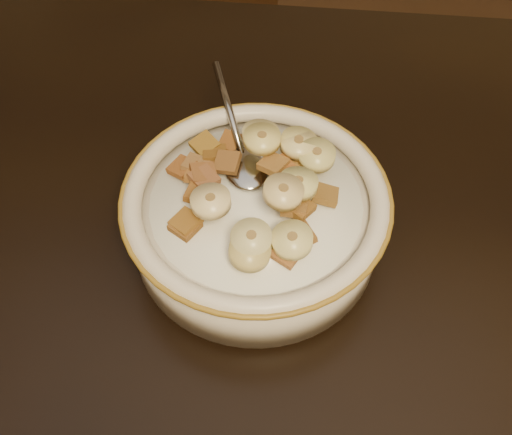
# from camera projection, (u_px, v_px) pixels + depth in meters

# --- Properties ---
(table) EXTENTS (1.42, 0.93, 0.04)m
(table) POSITION_uv_depth(u_px,v_px,m) (150.00, 330.00, 0.47)
(table) COLOR black
(table) RESTS_ON floor
(chair) EXTENTS (0.50, 0.50, 0.86)m
(chair) POSITION_uv_depth(u_px,v_px,m) (166.00, 146.00, 1.02)
(chair) COLOR black
(chair) RESTS_ON floor
(cereal_bowl) EXTENTS (0.21, 0.21, 0.05)m
(cereal_bowl) POSITION_uv_depth(u_px,v_px,m) (256.00, 221.00, 0.48)
(cereal_bowl) COLOR beige
(cereal_bowl) RESTS_ON table
(milk) EXTENTS (0.17, 0.17, 0.00)m
(milk) POSITION_uv_depth(u_px,v_px,m) (256.00, 202.00, 0.46)
(milk) COLOR white
(milk) RESTS_ON cereal_bowl
(spoon) EXTENTS (0.05, 0.06, 0.01)m
(spoon) POSITION_uv_depth(u_px,v_px,m) (246.00, 169.00, 0.48)
(spoon) COLOR gray
(spoon) RESTS_ON cereal_bowl
(cereal_square_0) EXTENTS (0.02, 0.02, 0.01)m
(cereal_square_0) POSITION_uv_depth(u_px,v_px,m) (199.00, 194.00, 0.45)
(cereal_square_0) COLOR brown
(cereal_square_0) RESTS_ON milk
(cereal_square_1) EXTENTS (0.03, 0.03, 0.01)m
(cereal_square_1) POSITION_uv_depth(u_px,v_px,m) (205.00, 145.00, 0.49)
(cereal_square_1) COLOR brown
(cereal_square_1) RESTS_ON milk
(cereal_square_2) EXTENTS (0.03, 0.03, 0.01)m
(cereal_square_2) POSITION_uv_depth(u_px,v_px,m) (185.00, 226.00, 0.44)
(cereal_square_2) COLOR brown
(cereal_square_2) RESTS_ON milk
(cereal_square_3) EXTENTS (0.02, 0.02, 0.01)m
(cereal_square_3) POSITION_uv_depth(u_px,v_px,m) (215.00, 154.00, 0.49)
(cereal_square_3) COLOR brown
(cereal_square_3) RESTS_ON milk
(cereal_square_4) EXTENTS (0.02, 0.02, 0.01)m
(cereal_square_4) POSITION_uv_depth(u_px,v_px,m) (302.00, 163.00, 0.48)
(cereal_square_4) COLOR brown
(cereal_square_4) RESTS_ON milk
(cereal_square_5) EXTENTS (0.02, 0.02, 0.01)m
(cereal_square_5) POSITION_uv_depth(u_px,v_px,m) (232.00, 143.00, 0.50)
(cereal_square_5) COLOR brown
(cereal_square_5) RESTS_ON milk
(cereal_square_6) EXTENTS (0.03, 0.03, 0.01)m
(cereal_square_6) POSITION_uv_depth(u_px,v_px,m) (299.00, 207.00, 0.44)
(cereal_square_6) COLOR brown
(cereal_square_6) RESTS_ON milk
(cereal_square_7) EXTENTS (0.03, 0.03, 0.01)m
(cereal_square_7) POSITION_uv_depth(u_px,v_px,m) (186.00, 222.00, 0.44)
(cereal_square_7) COLOR brown
(cereal_square_7) RESTS_ON milk
(cereal_square_8) EXTENTS (0.02, 0.02, 0.01)m
(cereal_square_8) POSITION_uv_depth(u_px,v_px,m) (295.00, 207.00, 0.44)
(cereal_square_8) COLOR #9D692F
(cereal_square_8) RESTS_ON milk
(cereal_square_9) EXTENTS (0.02, 0.02, 0.01)m
(cereal_square_9) POSITION_uv_depth(u_px,v_px,m) (196.00, 165.00, 0.48)
(cereal_square_9) COLOR olive
(cereal_square_9) RESTS_ON milk
(cereal_square_10) EXTENTS (0.03, 0.03, 0.01)m
(cereal_square_10) POSITION_uv_depth(u_px,v_px,m) (182.00, 167.00, 0.48)
(cereal_square_10) COLOR brown
(cereal_square_10) RESTS_ON milk
(cereal_square_11) EXTENTS (0.02, 0.02, 0.01)m
(cereal_square_11) POSITION_uv_depth(u_px,v_px,m) (227.00, 162.00, 0.47)
(cereal_square_11) COLOR brown
(cereal_square_11) RESTS_ON milk
(cereal_square_12) EXTENTS (0.03, 0.03, 0.01)m
(cereal_square_12) POSITION_uv_depth(u_px,v_px,m) (204.00, 173.00, 0.46)
(cereal_square_12) COLOR brown
(cereal_square_12) RESTS_ON milk
(cereal_square_13) EXTENTS (0.02, 0.02, 0.01)m
(cereal_square_13) POSITION_uv_depth(u_px,v_px,m) (294.00, 192.00, 0.45)
(cereal_square_13) COLOR brown
(cereal_square_13) RESTS_ON milk
(cereal_square_14) EXTENTS (0.03, 0.03, 0.01)m
(cereal_square_14) POSITION_uv_depth(u_px,v_px,m) (273.00, 164.00, 0.46)
(cereal_square_14) COLOR olive
(cereal_square_14) RESTS_ON milk
(cereal_square_15) EXTENTS (0.03, 0.03, 0.01)m
(cereal_square_15) POSITION_uv_depth(u_px,v_px,m) (204.00, 178.00, 0.46)
(cereal_square_15) COLOR brown
(cereal_square_15) RESTS_ON milk
(cereal_square_16) EXTENTS (0.03, 0.03, 0.01)m
(cereal_square_16) POSITION_uv_depth(u_px,v_px,m) (300.00, 236.00, 0.43)
(cereal_square_16) COLOR brown
(cereal_square_16) RESTS_ON milk
(cereal_square_17) EXTENTS (0.03, 0.03, 0.01)m
(cereal_square_17) POSITION_uv_depth(u_px,v_px,m) (280.00, 167.00, 0.47)
(cereal_square_17) COLOR brown
(cereal_square_17) RESTS_ON milk
(cereal_square_18) EXTENTS (0.03, 0.03, 0.01)m
(cereal_square_18) POSITION_uv_depth(u_px,v_px,m) (313.00, 153.00, 0.49)
(cereal_square_18) COLOR brown
(cereal_square_18) RESTS_ON milk
(cereal_square_19) EXTENTS (0.02, 0.02, 0.01)m
(cereal_square_19) POSITION_uv_depth(u_px,v_px,m) (198.00, 174.00, 0.47)
(cereal_square_19) COLOR brown
(cereal_square_19) RESTS_ON milk
(cereal_square_20) EXTENTS (0.03, 0.03, 0.01)m
(cereal_square_20) POSITION_uv_depth(u_px,v_px,m) (287.00, 252.00, 0.42)
(cereal_square_20) COLOR brown
(cereal_square_20) RESTS_ON milk
(cereal_square_21) EXTENTS (0.03, 0.03, 0.01)m
(cereal_square_21) POSITION_uv_depth(u_px,v_px,m) (249.00, 246.00, 0.43)
(cereal_square_21) COLOR brown
(cereal_square_21) RESTS_ON milk
(cereal_square_22) EXTENTS (0.02, 0.02, 0.01)m
(cereal_square_22) POSITION_uv_depth(u_px,v_px,m) (325.00, 195.00, 0.46)
(cereal_square_22) COLOR brown
(cereal_square_22) RESTS_ON milk
(banana_slice_0) EXTENTS (0.04, 0.04, 0.01)m
(banana_slice_0) POSITION_uv_depth(u_px,v_px,m) (251.00, 239.00, 0.42)
(banana_slice_0) COLOR beige
(banana_slice_0) RESTS_ON milk
(banana_slice_1) EXTENTS (0.04, 0.04, 0.01)m
(banana_slice_1) POSITION_uv_depth(u_px,v_px,m) (298.00, 144.00, 0.47)
(banana_slice_1) COLOR tan
(banana_slice_1) RESTS_ON milk
(banana_slice_2) EXTENTS (0.04, 0.04, 0.01)m
(banana_slice_2) POSITION_uv_depth(u_px,v_px,m) (262.00, 139.00, 0.47)
(banana_slice_2) COLOR #F2DD79
(banana_slice_2) RESTS_ON milk
(banana_slice_3) EXTENTS (0.03, 0.03, 0.01)m
(banana_slice_3) POSITION_uv_depth(u_px,v_px,m) (298.00, 184.00, 0.44)
(banana_slice_3) COLOR #D3C667
(banana_slice_3) RESTS_ON milk
(banana_slice_4) EXTENTS (0.04, 0.04, 0.01)m
(banana_slice_4) POSITION_uv_depth(u_px,v_px,m) (299.00, 143.00, 0.48)
(banana_slice_4) COLOR #DFD37B
(banana_slice_4) RESTS_ON milk
(banana_slice_5) EXTENTS (0.04, 0.04, 0.01)m
(banana_slice_5) POSITION_uv_depth(u_px,v_px,m) (261.00, 135.00, 0.47)
(banana_slice_5) COLOR #FBDF86
(banana_slice_5) RESTS_ON milk
(banana_slice_6) EXTENTS (0.04, 0.04, 0.01)m
(banana_slice_6) POSITION_uv_depth(u_px,v_px,m) (292.00, 240.00, 0.42)
(banana_slice_6) COLOR beige
(banana_slice_6) RESTS_ON milk
(banana_slice_7) EXTENTS (0.03, 0.03, 0.01)m
(banana_slice_7) POSITION_uv_depth(u_px,v_px,m) (211.00, 201.00, 0.43)
(banana_slice_7) COLOR #F9E6A7
(banana_slice_7) RESTS_ON milk
(banana_slice_8) EXTENTS (0.04, 0.04, 0.01)m
(banana_slice_8) POSITION_uv_depth(u_px,v_px,m) (283.00, 192.00, 0.43)
(banana_slice_8) COLOR tan
(banana_slice_8) RESTS_ON milk
(banana_slice_9) EXTENTS (0.04, 0.04, 0.01)m
(banana_slice_9) POSITION_uv_depth(u_px,v_px,m) (250.00, 252.00, 0.41)
(banana_slice_9) COLOR tan
(banana_slice_9) RESTS_ON milk
(banana_slice_10) EXTENTS (0.04, 0.04, 0.01)m
(banana_slice_10) POSITION_uv_depth(u_px,v_px,m) (317.00, 155.00, 0.47)
(banana_slice_10) COLOR #CFC171
(banana_slice_10) RESTS_ON milk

